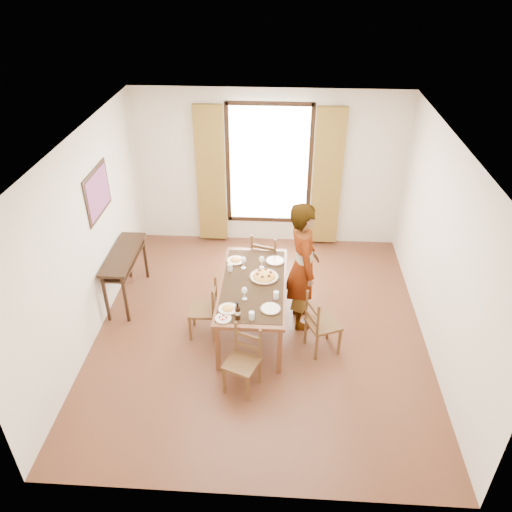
# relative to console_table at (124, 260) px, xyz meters

# --- Properties ---
(ground) EXTENTS (5.00, 5.00, 0.00)m
(ground) POSITION_rel_console_table_xyz_m (2.03, -0.60, -0.68)
(ground) COLOR #482416
(ground) RESTS_ON ground
(room_shell) EXTENTS (4.60, 5.10, 2.74)m
(room_shell) POSITION_rel_console_table_xyz_m (2.03, -0.47, 0.86)
(room_shell) COLOR silver
(room_shell) RESTS_ON ground
(console_table) EXTENTS (0.38, 1.20, 0.80)m
(console_table) POSITION_rel_console_table_xyz_m (0.00, 0.00, 0.00)
(console_table) COLOR black
(console_table) RESTS_ON ground
(dining_table) EXTENTS (0.88, 1.81, 0.76)m
(dining_table) POSITION_rel_console_table_xyz_m (1.93, -0.58, 0.00)
(dining_table) COLOR brown
(dining_table) RESTS_ON ground
(chair_west) EXTENTS (0.38, 0.38, 0.84)m
(chair_west) POSITION_rel_console_table_xyz_m (1.29, -0.74, -0.29)
(chair_west) COLOR brown
(chair_west) RESTS_ON ground
(chair_north) EXTENTS (0.53, 0.53, 0.96)m
(chair_north) POSITION_rel_console_table_xyz_m (2.07, 0.44, -0.24)
(chair_north) COLOR brown
(chair_north) RESTS_ON ground
(chair_south) EXTENTS (0.48, 0.48, 0.84)m
(chair_south) POSITION_rel_console_table_xyz_m (1.88, -1.67, -0.29)
(chair_south) COLOR brown
(chair_south) RESTS_ON ground
(chair_east) EXTENTS (0.51, 0.51, 0.88)m
(chair_east) POSITION_rel_console_table_xyz_m (2.83, -0.96, -0.28)
(chair_east) COLOR brown
(chair_east) RESTS_ON ground
(man) EXTENTS (0.81, 0.65, 1.86)m
(man) POSITION_rel_console_table_xyz_m (2.58, -0.38, 0.25)
(man) COLOR gray
(man) RESTS_ON ground
(plate_sw) EXTENTS (0.27, 0.27, 0.05)m
(plate_sw) POSITION_rel_console_table_xyz_m (1.66, -1.16, 0.10)
(plate_sw) COLOR silver
(plate_sw) RESTS_ON dining_table
(plate_se) EXTENTS (0.27, 0.27, 0.05)m
(plate_se) POSITION_rel_console_table_xyz_m (2.18, -1.12, 0.10)
(plate_se) COLOR silver
(plate_se) RESTS_ON dining_table
(plate_nw) EXTENTS (0.27, 0.27, 0.05)m
(plate_nw) POSITION_rel_console_table_xyz_m (1.64, -0.05, 0.10)
(plate_nw) COLOR silver
(plate_nw) RESTS_ON dining_table
(plate_ne) EXTENTS (0.27, 0.27, 0.05)m
(plate_ne) POSITION_rel_console_table_xyz_m (2.20, -0.02, 0.10)
(plate_ne) COLOR silver
(plate_ne) RESTS_ON dining_table
(pasta_platter) EXTENTS (0.40, 0.40, 0.10)m
(pasta_platter) POSITION_rel_console_table_xyz_m (2.07, -0.44, 0.12)
(pasta_platter) COLOR #C35519
(pasta_platter) RESTS_ON dining_table
(caprese_plate) EXTENTS (0.20, 0.20, 0.04)m
(caprese_plate) POSITION_rel_console_table_xyz_m (1.61, -1.34, 0.09)
(caprese_plate) COLOR silver
(caprese_plate) RESTS_ON dining_table
(wine_glass_a) EXTENTS (0.08, 0.08, 0.18)m
(wine_glass_a) POSITION_rel_console_table_xyz_m (1.84, -0.93, 0.16)
(wine_glass_a) COLOR white
(wine_glass_a) RESTS_ON dining_table
(wine_glass_b) EXTENTS (0.08, 0.08, 0.18)m
(wine_glass_b) POSITION_rel_console_table_xyz_m (2.02, -0.19, 0.16)
(wine_glass_b) COLOR white
(wine_glass_b) RESTS_ON dining_table
(wine_glass_c) EXTENTS (0.08, 0.08, 0.18)m
(wine_glass_c) POSITION_rel_console_table_xyz_m (1.77, -0.22, 0.16)
(wine_glass_c) COLOR white
(wine_glass_c) RESTS_ON dining_table
(tumbler_a) EXTENTS (0.07, 0.07, 0.10)m
(tumbler_a) POSITION_rel_console_table_xyz_m (2.24, -0.89, 0.12)
(tumbler_a) COLOR silver
(tumbler_a) RESTS_ON dining_table
(tumbler_b) EXTENTS (0.07, 0.07, 0.10)m
(tumbler_b) POSITION_rel_console_table_xyz_m (1.59, -0.29, 0.12)
(tumbler_b) COLOR silver
(tumbler_b) RESTS_ON dining_table
(tumbler_c) EXTENTS (0.07, 0.07, 0.10)m
(tumbler_c) POSITION_rel_console_table_xyz_m (1.96, -1.31, 0.12)
(tumbler_c) COLOR silver
(tumbler_c) RESTS_ON dining_table
(wine_bottle) EXTENTS (0.07, 0.07, 0.25)m
(wine_bottle) POSITION_rel_console_table_xyz_m (1.79, -1.32, 0.20)
(wine_bottle) COLOR black
(wine_bottle) RESTS_ON dining_table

